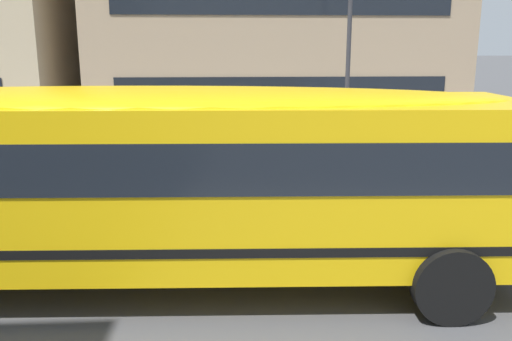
% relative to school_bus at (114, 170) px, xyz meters
% --- Properties ---
extents(sidewalk_far, '(120.00, 3.00, 0.01)m').
position_rel_school_bus_xyz_m(sidewalk_far, '(-2.96, 9.81, -1.75)').
color(sidewalk_far, gray).
rests_on(sidewalk_far, ground_plane).
extents(school_bus, '(13.33, 3.47, 2.96)m').
position_rel_school_bus_xyz_m(school_bus, '(0.00, 0.00, 0.00)').
color(school_bus, yellow).
rests_on(school_bus, ground_plane).
extents(street_lamp, '(0.44, 0.44, 6.80)m').
position_rel_school_bus_xyz_m(street_lamp, '(5.51, 9.11, 2.56)').
color(street_lamp, '#38383D').
rests_on(street_lamp, ground_plane).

